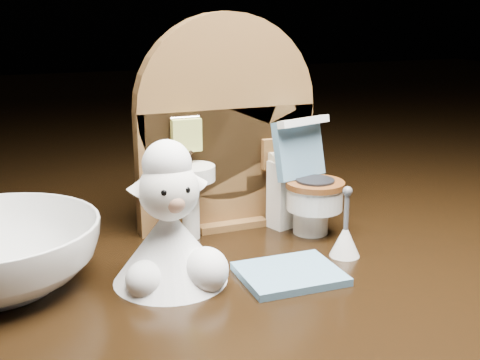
% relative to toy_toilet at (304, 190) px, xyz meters
% --- Properties ---
extents(backdrop_panel, '(0.13, 0.05, 0.15)m').
position_rel_toy_toilet_xyz_m(backdrop_panel, '(-0.05, 0.03, 0.04)').
color(backdrop_panel, brown).
rests_on(backdrop_panel, ground).
extents(toy_toilet, '(0.05, 0.06, 0.08)m').
position_rel_toy_toilet_xyz_m(toy_toilet, '(0.00, 0.00, 0.00)').
color(toy_toilet, white).
rests_on(toy_toilet, ground).
extents(bath_mat, '(0.06, 0.05, 0.00)m').
position_rel_toy_toilet_xyz_m(bath_mat, '(-0.04, -0.07, -0.03)').
color(bath_mat, '#5A86A4').
rests_on(bath_mat, ground).
extents(toilet_brush, '(0.02, 0.02, 0.05)m').
position_rel_toy_toilet_xyz_m(toilet_brush, '(0.00, -0.05, -0.02)').
color(toilet_brush, white).
rests_on(toilet_brush, ground).
extents(plush_lamb, '(0.07, 0.07, 0.09)m').
position_rel_toy_toilet_xyz_m(plush_lamb, '(-0.11, -0.05, -0.00)').
color(plush_lamb, white).
rests_on(plush_lamb, ground).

